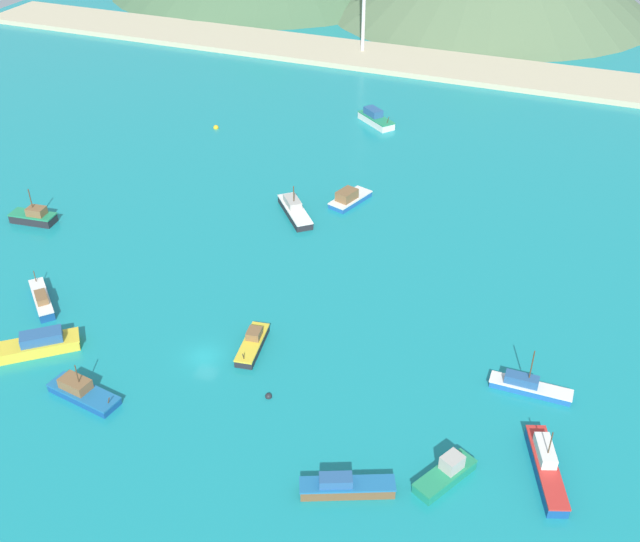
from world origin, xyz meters
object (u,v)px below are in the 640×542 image
object	(u,v)px
fishing_boat_3	(528,386)
fishing_boat_11	(82,392)
fishing_boat_10	(34,217)
fishing_boat_0	(253,343)
fishing_boat_5	(295,210)
fishing_boat_2	(446,473)
fishing_boat_9	(345,486)
buoy_0	(269,396)
buoy_1	(216,128)
fishing_boat_7	(349,198)
fishing_boat_4	(546,466)
fishing_boat_8	(34,345)
fishing_boat_6	(42,299)
fishing_boat_1	(375,118)

from	to	relation	value
fishing_boat_3	fishing_boat_11	distance (m)	49.58
fishing_boat_11	fishing_boat_10	bearing A→B (deg)	136.18
fishing_boat_0	fishing_boat_5	world-z (taller)	fishing_boat_5
fishing_boat_2	fishing_boat_11	distance (m)	40.35
fishing_boat_9	buoy_0	bearing A→B (deg)	143.65
fishing_boat_0	buoy_1	size ratio (longest dim) A/B	7.70
fishing_boat_9	fishing_boat_11	world-z (taller)	fishing_boat_11
buoy_0	fishing_boat_0	bearing A→B (deg)	127.39
fishing_boat_2	fishing_boat_7	world-z (taller)	fishing_boat_2
fishing_boat_0	fishing_boat_2	xyz separation A→B (m)	(26.39, -11.07, 0.20)
fishing_boat_4	buoy_1	bearing A→B (deg)	138.28
fishing_boat_10	fishing_boat_9	bearing A→B (deg)	-26.37
fishing_boat_0	fishing_boat_9	world-z (taller)	fishing_boat_9
fishing_boat_8	fishing_boat_5	bearing A→B (deg)	69.43
fishing_boat_10	buoy_1	bearing A→B (deg)	78.31
fishing_boat_0	fishing_boat_4	world-z (taller)	fishing_boat_4
fishing_boat_5	buoy_1	size ratio (longest dim) A/B	9.34
fishing_boat_11	fishing_boat_9	bearing A→B (deg)	-2.81
fishing_boat_2	buoy_0	distance (m)	21.44
fishing_boat_0	fishing_boat_4	xyz separation A→B (m)	(35.28, -6.55, 0.23)
fishing_boat_0	fishing_boat_10	world-z (taller)	fishing_boat_10
fishing_boat_8	buoy_1	xyz separation A→B (m)	(-11.70, 66.90, -0.81)
fishing_boat_9	fishing_boat_11	xyz separation A→B (m)	(-31.59, 1.55, -0.03)
fishing_boat_2	fishing_boat_4	size ratio (longest dim) A/B	0.68
fishing_boat_4	fishing_boat_9	size ratio (longest dim) A/B	1.16
fishing_boat_2	fishing_boat_10	distance (m)	75.14
fishing_boat_10	fishing_boat_11	world-z (taller)	fishing_boat_10
fishing_boat_9	buoy_0	world-z (taller)	fishing_boat_9
buoy_0	fishing_boat_10	bearing A→B (deg)	156.46
fishing_boat_3	fishing_boat_9	xyz separation A→B (m)	(-14.07, -20.85, 0.10)
fishing_boat_0	buoy_1	bearing A→B (deg)	122.13
buoy_0	fishing_boat_4	bearing A→B (deg)	0.87
fishing_boat_7	fishing_boat_11	size ratio (longest dim) A/B	0.94
fishing_boat_6	buoy_1	size ratio (longest dim) A/B	7.50
fishing_boat_0	fishing_boat_8	world-z (taller)	fishing_boat_8
fishing_boat_2	fishing_boat_5	world-z (taller)	fishing_boat_5
fishing_boat_1	fishing_boat_8	bearing A→B (deg)	-101.29
fishing_boat_7	fishing_boat_9	distance (m)	57.71
fishing_boat_1	fishing_boat_2	size ratio (longest dim) A/B	1.20
fishing_boat_2	fishing_boat_8	world-z (taller)	fishing_boat_2
fishing_boat_7	buoy_1	size ratio (longest dim) A/B	8.25
fishing_boat_4	fishing_boat_9	world-z (taller)	fishing_boat_4
fishing_boat_7	fishing_boat_0	bearing A→B (deg)	-87.65
fishing_boat_4	fishing_boat_9	bearing A→B (deg)	-151.23
fishing_boat_5	buoy_0	size ratio (longest dim) A/B	12.43
fishing_boat_7	fishing_boat_8	xyz separation A→B (m)	(-22.28, -48.51, 0.09)
fishing_boat_3	buoy_0	distance (m)	28.98
fishing_boat_7	buoy_0	distance (m)	45.75
fishing_boat_7	fishing_boat_9	size ratio (longest dim) A/B	0.91
fishing_boat_0	fishing_boat_10	xyz separation A→B (m)	(-44.24, 14.60, 0.27)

